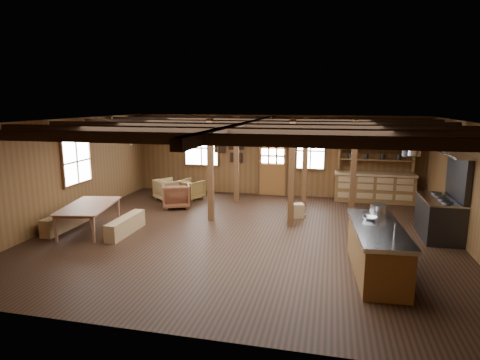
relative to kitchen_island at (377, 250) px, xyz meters
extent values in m
cube|color=black|center=(-2.90, 1.69, -0.49)|extent=(10.00, 9.00, 0.02)
cube|color=black|center=(-2.90, 1.69, 2.33)|extent=(10.00, 9.00, 0.02)
cube|color=brown|center=(-7.91, 1.69, 0.92)|extent=(0.02, 9.00, 2.80)
cube|color=brown|center=(2.11, 1.69, 0.92)|extent=(0.02, 9.00, 2.80)
cube|color=brown|center=(-2.90, 6.20, 0.92)|extent=(10.00, 0.02, 2.80)
cube|color=brown|center=(-2.90, -2.82, 0.92)|extent=(10.00, 0.02, 2.80)
cube|color=black|center=(-2.90, -1.81, 2.20)|extent=(9.80, 0.12, 0.18)
cube|color=black|center=(-2.90, -0.31, 2.20)|extent=(9.80, 0.12, 0.18)
cube|color=black|center=(-2.90, 1.19, 2.20)|extent=(9.80, 0.12, 0.18)
cube|color=black|center=(-2.90, 2.69, 2.20)|extent=(9.80, 0.12, 0.18)
cube|color=black|center=(-2.90, 4.19, 2.20)|extent=(9.80, 0.12, 0.18)
cube|color=black|center=(-2.90, 5.49, 2.20)|extent=(9.80, 0.12, 0.18)
cube|color=black|center=(-2.90, 1.69, 2.20)|extent=(0.18, 8.82, 0.18)
cube|color=#492D15|center=(-4.10, 2.69, 0.92)|extent=(0.15, 0.15, 2.80)
cube|color=#492D15|center=(-3.90, 4.89, 0.92)|extent=(0.15, 0.15, 2.80)
cube|color=#492D15|center=(-1.90, 2.69, 0.92)|extent=(0.15, 0.15, 2.80)
cube|color=#492D15|center=(-1.70, 4.89, 0.92)|extent=(0.15, 0.15, 2.80)
cube|color=#492D15|center=(-0.30, 3.69, 0.92)|extent=(0.15, 0.15, 2.80)
cube|color=brown|center=(-2.90, 6.14, 0.07)|extent=(0.90, 0.06, 1.10)
cube|color=#492D15|center=(-3.38, 6.14, 0.57)|extent=(0.06, 0.08, 2.10)
cube|color=#492D15|center=(-2.42, 6.14, 0.57)|extent=(0.06, 0.08, 2.10)
cube|color=#492D15|center=(-2.90, 6.14, 1.64)|extent=(1.02, 0.08, 0.06)
cube|color=white|center=(-2.90, 6.14, 1.07)|extent=(0.84, 0.02, 0.90)
cube|color=white|center=(-5.50, 6.15, 1.12)|extent=(1.20, 0.02, 1.20)
cube|color=#492D15|center=(-5.50, 6.15, 1.12)|extent=(1.32, 0.06, 1.32)
cube|color=white|center=(-1.60, 6.15, 1.12)|extent=(0.90, 0.02, 1.20)
cube|color=#492D15|center=(-1.60, 6.15, 1.12)|extent=(1.02, 0.06, 1.32)
cube|color=white|center=(-7.86, 2.19, 1.12)|extent=(0.02, 1.20, 1.20)
cube|color=#492D15|center=(-7.86, 2.19, 1.12)|extent=(0.14, 1.24, 1.32)
cube|color=silver|center=(-4.20, 6.15, 1.32)|extent=(0.50, 0.03, 0.40)
cube|color=black|center=(-4.20, 6.14, 1.32)|extent=(0.55, 0.02, 0.45)
cube|color=silver|center=(-4.80, 6.15, 1.22)|extent=(0.35, 0.03, 0.45)
cube|color=black|center=(-4.80, 6.14, 1.22)|extent=(0.40, 0.02, 0.50)
cube|color=silver|center=(-4.20, 6.15, 0.82)|extent=(0.40, 0.03, 0.30)
cube|color=black|center=(-4.20, 6.14, 0.82)|extent=(0.45, 0.02, 0.35)
cube|color=brown|center=(0.50, 5.89, -0.03)|extent=(2.50, 0.55, 0.90)
cube|color=olive|center=(0.50, 5.87, 0.45)|extent=(2.55, 0.60, 0.06)
cube|color=brown|center=(0.50, 5.94, 0.92)|extent=(2.30, 0.35, 0.04)
cube|color=brown|center=(0.50, 5.94, 1.27)|extent=(2.30, 0.35, 0.04)
cube|color=brown|center=(0.50, 5.94, 1.62)|extent=(2.30, 0.35, 0.04)
cube|color=brown|center=(-0.65, 5.94, 1.27)|extent=(0.04, 0.35, 1.40)
cube|color=brown|center=(1.65, 5.94, 1.27)|extent=(0.04, 0.35, 1.40)
cylinder|color=#2C2C2E|center=(-5.90, 1.69, 2.10)|extent=(0.02, 0.02, 0.45)
cone|color=silver|center=(-5.90, 1.69, 1.77)|extent=(0.36, 0.36, 0.22)
cylinder|color=#2C2C2E|center=(-4.40, 3.69, 2.10)|extent=(0.02, 0.02, 0.45)
cone|color=silver|center=(-4.40, 3.69, 1.77)|extent=(0.36, 0.36, 0.22)
cylinder|color=#2C2C2E|center=(0.56, 1.99, 2.07)|extent=(0.04, 3.00, 0.04)
cylinder|color=#2C2C2E|center=(0.65, 0.64, 1.97)|extent=(0.01, 0.01, 0.20)
cylinder|color=#B6B9BE|center=(0.65, 0.64, 1.80)|extent=(0.23, 0.23, 0.14)
cylinder|color=#2C2C2E|center=(0.63, 1.09, 1.94)|extent=(0.01, 0.01, 0.27)
cylinder|color=#2C2C2E|center=(0.63, 1.09, 1.73)|extent=(0.26, 0.26, 0.14)
cylinder|color=#2C2C2E|center=(0.66, 1.54, 1.99)|extent=(0.01, 0.01, 0.17)
cylinder|color=#B6B9BE|center=(0.66, 1.54, 1.83)|extent=(0.26, 0.26, 0.14)
cylinder|color=#2C2C2E|center=(0.50, 1.99, 1.97)|extent=(0.01, 0.01, 0.20)
cylinder|color=#2C2C2E|center=(0.50, 1.99, 1.80)|extent=(0.26, 0.26, 0.14)
cylinder|color=#2C2C2E|center=(0.55, 2.44, 1.99)|extent=(0.01, 0.01, 0.16)
cylinder|color=#B6B9BE|center=(0.55, 2.44, 1.84)|extent=(0.27, 0.27, 0.14)
cylinder|color=#2C2C2E|center=(0.56, 2.89, 1.93)|extent=(0.01, 0.01, 0.28)
cylinder|color=#2C2C2E|center=(0.56, 2.89, 1.72)|extent=(0.20, 0.20, 0.14)
cylinder|color=#2C2C2E|center=(0.47, 3.34, 1.97)|extent=(0.01, 0.01, 0.21)
cylinder|color=#B6B9BE|center=(0.47, 3.34, 1.80)|extent=(0.22, 0.22, 0.14)
cube|color=brown|center=(0.00, 0.00, -0.05)|extent=(0.96, 2.45, 0.86)
cube|color=#B6B9BE|center=(0.00, 0.00, 0.42)|extent=(1.05, 2.55, 0.08)
cylinder|color=#2C2C2E|center=(0.00, -0.60, 0.42)|extent=(0.44, 0.44, 0.06)
cylinder|color=#B6B9BE|center=(0.20, -0.60, 0.57)|extent=(0.03, 0.03, 0.30)
cube|color=olive|center=(-1.82, 3.49, -0.28)|extent=(0.53, 0.45, 0.40)
cube|color=#2C2C2E|center=(1.70, 2.55, -0.01)|extent=(0.83, 1.56, 0.94)
cube|color=#B6B9BE|center=(1.70, 2.55, 0.48)|extent=(0.85, 1.58, 0.04)
cube|color=#2C2C2E|center=(2.02, 2.55, 1.03)|extent=(0.12, 1.56, 1.04)
cube|color=#B6B9BE|center=(1.90, 2.55, 1.55)|extent=(0.40, 1.67, 0.05)
imported|color=brown|center=(-6.80, 1.10, -0.14)|extent=(1.43, 2.11, 0.68)
cube|color=olive|center=(-7.55, 1.10, -0.26)|extent=(0.30, 1.60, 0.44)
cube|color=olive|center=(-5.84, 1.10, -0.26)|extent=(0.29, 1.56, 0.43)
imported|color=brown|center=(-5.55, 3.75, -0.10)|extent=(1.06, 1.08, 0.76)
imported|color=brown|center=(-5.49, 4.90, -0.15)|extent=(0.95, 0.96, 0.67)
imported|color=#9C7946|center=(-6.23, 4.68, -0.13)|extent=(1.07, 1.07, 0.70)
cylinder|color=#B6B9BE|center=(0.08, 0.89, 0.56)|extent=(0.34, 0.34, 0.20)
imported|color=silver|center=(-0.12, 0.40, 0.50)|extent=(0.33, 0.33, 0.07)
camera|label=1|loc=(-0.93, -7.61, 2.75)|focal=30.00mm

